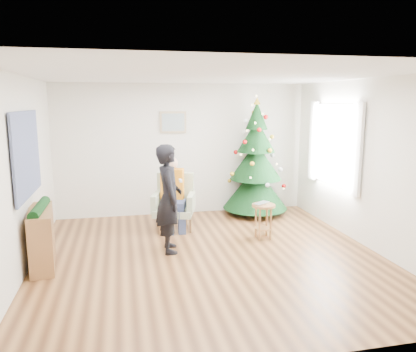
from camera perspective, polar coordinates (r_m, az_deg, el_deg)
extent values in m
plane|color=brown|center=(6.06, 0.28, -11.34)|extent=(5.00, 5.00, 0.00)
plane|color=white|center=(5.64, 0.30, 14.02)|extent=(5.00, 5.00, 0.00)
plane|color=silver|center=(8.14, -3.52, 3.72)|extent=(5.00, 0.00, 5.00)
plane|color=silver|center=(3.37, 9.56, -6.03)|extent=(5.00, 0.00, 5.00)
plane|color=silver|center=(5.72, -24.97, -0.08)|extent=(0.00, 5.00, 5.00)
plane|color=silver|center=(6.70, 21.67, 1.56)|extent=(0.00, 5.00, 5.00)
cube|color=white|center=(7.50, 17.36, 4.23)|extent=(0.04, 1.30, 1.40)
cube|color=white|center=(6.85, 20.21, 3.52)|extent=(0.05, 0.25, 1.50)
cube|color=white|center=(8.15, 14.59, 4.82)|extent=(0.05, 0.25, 1.50)
cylinder|color=#3F2816|center=(8.32, 6.60, -4.26)|extent=(0.10, 0.10, 0.30)
cone|color=black|center=(8.23, 6.66, -1.59)|extent=(1.29, 1.29, 0.84)
cone|color=black|center=(8.13, 6.74, 2.17)|extent=(1.03, 1.03, 0.74)
cone|color=black|center=(8.08, 6.82, 5.66)|extent=(0.75, 0.75, 0.64)
cone|color=black|center=(8.05, 6.88, 8.47)|extent=(0.44, 0.44, 0.55)
cone|color=gold|center=(8.05, 6.92, 10.45)|extent=(0.14, 0.14, 0.14)
cylinder|color=brown|center=(6.75, 7.83, -4.15)|extent=(0.39, 0.39, 0.04)
cylinder|color=brown|center=(6.86, 7.75, -7.26)|extent=(0.29, 0.29, 0.02)
imported|color=silver|center=(6.75, 7.84, -3.88)|extent=(0.38, 0.35, 0.03)
cube|color=#9DAC8A|center=(7.23, -4.85, -4.93)|extent=(0.81, 0.78, 0.12)
cube|color=#9DAC8A|center=(7.42, -4.56, -1.81)|extent=(0.67, 0.29, 0.60)
cube|color=#9DAC8A|center=(7.24, -7.33, -3.64)|extent=(0.23, 0.53, 0.30)
cube|color=#9DAC8A|center=(7.15, -2.38, -3.75)|extent=(0.23, 0.53, 0.30)
cube|color=navy|center=(7.12, -4.79, -4.08)|extent=(0.47, 0.49, 0.14)
cube|color=#C97312|center=(7.25, -5.04, -1.14)|extent=(0.44, 0.31, 0.55)
sphere|color=tan|center=(7.16, -5.07, 1.81)|extent=(0.21, 0.21, 0.21)
imported|color=black|center=(6.10, -5.52, -3.18)|extent=(0.39, 0.60, 1.64)
cube|color=white|center=(6.03, -3.88, -0.65)|extent=(0.04, 0.13, 0.04)
cube|color=brown|center=(6.09, -22.34, -8.05)|extent=(0.43, 1.03, 0.80)
cylinder|color=black|center=(5.97, -22.62, -4.22)|extent=(0.14, 0.90, 0.14)
cube|color=black|center=(5.97, -24.16, 2.81)|extent=(0.03, 1.50, 1.15)
cube|color=tan|center=(8.04, -4.95, 7.55)|extent=(0.52, 0.03, 0.42)
cube|color=gray|center=(8.01, -4.93, 7.54)|extent=(0.44, 0.02, 0.34)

